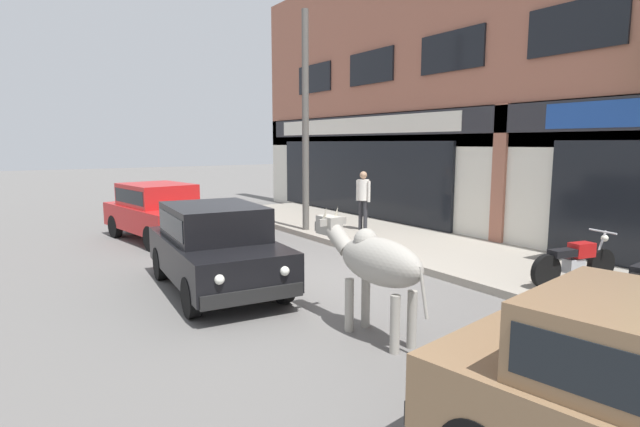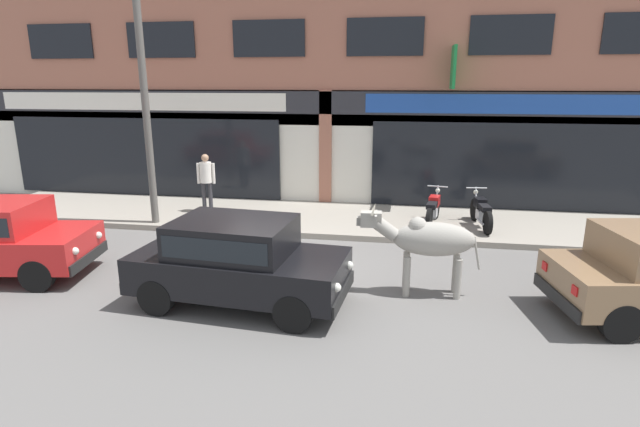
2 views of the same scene
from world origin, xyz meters
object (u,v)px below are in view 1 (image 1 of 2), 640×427
object	(u,v)px
car_0	(158,209)
pedestrian	(363,194)
cow	(375,261)
car_1	(215,243)
motorcycle_0	(575,262)
utility_pole	(305,123)

from	to	relation	value
car_0	pedestrian	size ratio (longest dim) A/B	2.36
cow	car_1	distance (m)	3.26
car_0	pedestrian	world-z (taller)	pedestrian
motorcycle_0	car_1	bearing A→B (deg)	-124.56
cow	motorcycle_0	distance (m)	4.10
cow	motorcycle_0	bearing A→B (deg)	85.57
car_0	utility_pole	world-z (taller)	utility_pole
cow	car_1	bearing A→B (deg)	-163.47
car_0	motorcycle_0	bearing A→B (deg)	28.58
car_1	pedestrian	bearing A→B (deg)	116.88
car_0	utility_pole	distance (m)	4.45
cow	utility_pole	xyz separation A→B (m)	(-6.69, 3.06, 2.03)
car_0	pedestrian	xyz separation A→B (m)	(2.33, 4.85, 0.31)
motorcycle_0	cow	bearing A→B (deg)	-94.43
cow	motorcycle_0	world-z (taller)	cow
car_0	car_1	world-z (taller)	same
car_0	car_1	xyz separation A→B (m)	(4.99, -0.40, 0.00)
car_0	utility_pole	xyz separation A→B (m)	(1.42, 3.59, 2.22)
cow	car_0	world-z (taller)	cow
pedestrian	utility_pole	world-z (taller)	utility_pole
cow	utility_pole	size ratio (longest dim) A/B	0.37
car_0	pedestrian	distance (m)	5.39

